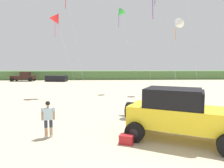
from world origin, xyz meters
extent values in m
cube|color=#4C703D|center=(-1.08, 44.10, 0.97)|extent=(90.00, 7.40, 1.95)
cube|color=yellow|center=(2.12, 4.41, 1.01)|extent=(4.75, 3.65, 0.90)
cube|color=black|center=(1.81, 4.57, 1.86)|extent=(2.85, 2.62, 0.80)
cube|color=black|center=(2.88, 4.02, 1.82)|extent=(0.86, 1.53, 0.72)
cylinder|color=black|center=(0.06, 5.47, 1.11)|extent=(0.62, 0.82, 0.77)
cylinder|color=black|center=(4.15, 4.52, 0.42)|extent=(0.88, 0.65, 0.84)
cylinder|color=black|center=(4.15, 4.52, 0.42)|extent=(0.48, 0.46, 0.38)
cylinder|color=black|center=(1.04, 6.13, 0.42)|extent=(0.88, 0.65, 0.84)
cylinder|color=black|center=(1.04, 6.13, 0.42)|extent=(0.48, 0.46, 0.38)
cylinder|color=black|center=(0.10, 4.30, 0.42)|extent=(0.88, 0.65, 0.84)
cylinder|color=black|center=(0.10, 4.30, 0.42)|extent=(0.48, 0.46, 0.38)
cylinder|color=tan|center=(-3.83, 5.01, 0.25)|extent=(0.14, 0.14, 0.49)
cylinder|color=#2D3347|center=(-3.83, 5.01, 0.64)|extent=(0.15, 0.15, 0.36)
cube|color=silver|center=(-3.84, 5.05, 0.05)|extent=(0.16, 0.28, 0.10)
cylinder|color=tan|center=(-3.62, 5.06, 0.25)|extent=(0.14, 0.14, 0.49)
cylinder|color=#2D3347|center=(-3.62, 5.06, 0.64)|extent=(0.15, 0.15, 0.36)
cube|color=silver|center=(-3.63, 5.10, 0.05)|extent=(0.16, 0.28, 0.10)
cube|color=silver|center=(-3.73, 5.04, 1.09)|extent=(0.44, 0.34, 0.54)
cylinder|color=tan|center=(-3.98, 4.99, 1.08)|extent=(0.09, 0.09, 0.56)
cylinder|color=silver|center=(-3.98, 4.99, 1.27)|extent=(0.11, 0.11, 0.16)
cylinder|color=tan|center=(-3.48, 5.09, 1.08)|extent=(0.09, 0.09, 0.56)
cylinder|color=silver|center=(-3.48, 5.09, 1.27)|extent=(0.11, 0.11, 0.16)
cylinder|color=tan|center=(-3.73, 5.04, 1.40)|extent=(0.10, 0.10, 0.08)
sphere|color=tan|center=(-3.73, 5.04, 1.54)|extent=(0.21, 0.21, 0.21)
sphere|color=black|center=(-3.72, 5.02, 1.56)|extent=(0.21, 0.21, 0.21)
cube|color=#B21E23|center=(-0.28, 4.08, 0.19)|extent=(0.65, 0.54, 0.38)
cube|color=black|center=(-17.59, 37.81, 0.76)|extent=(4.67, 2.08, 0.76)
cube|color=black|center=(-17.04, 37.79, 1.56)|extent=(1.67, 1.86, 0.84)
cylinder|color=black|center=(-15.70, 38.78, 0.38)|extent=(0.77, 0.29, 0.76)
cylinder|color=black|center=(-15.78, 36.69, 0.38)|extent=(0.77, 0.29, 0.76)
cylinder|color=black|center=(-19.40, 38.93, 0.38)|extent=(0.77, 0.29, 0.76)
cylinder|color=black|center=(-19.48, 36.83, 0.38)|extent=(0.77, 0.29, 0.76)
cube|color=black|center=(-10.51, 36.58, 0.60)|extent=(4.46, 2.54, 1.20)
cylinder|color=silver|center=(4.21, 17.56, 6.24)|extent=(1.66, 4.05, 12.39)
cylinder|color=purple|center=(2.48, 11.00, 7.39)|extent=(0.05, 0.27, 1.50)
cylinder|color=silver|center=(3.45, 9.93, 4.23)|extent=(1.65, 2.17, 8.36)
cone|color=red|center=(-6.02, 17.56, 7.97)|extent=(1.49, 1.34, 1.58)
cylinder|color=#E04C93|center=(-6.17, 17.56, 6.94)|extent=(0.05, 0.34, 1.46)
cylinder|color=silver|center=(-4.56, 15.47, 4.01)|extent=(2.93, 4.20, 7.92)
cylinder|color=red|center=(-5.15, 18.31, 9.91)|extent=(0.05, 0.11, 1.17)
cylinder|color=silver|center=(-3.84, 16.34, 5.39)|extent=(2.35, 3.95, 10.68)
cone|color=white|center=(6.55, 16.72, 7.49)|extent=(1.42, 1.74, 1.70)
cylinder|color=orange|center=(6.40, 16.72, 6.58)|extent=(0.05, 0.08, 1.30)
cylinder|color=silver|center=(6.20, 15.94, 3.77)|extent=(0.72, 1.58, 7.44)
cone|color=green|center=(0.92, 20.35, 9.45)|extent=(1.47, 1.31, 1.31)
cylinder|color=purple|center=(0.77, 20.35, 8.50)|extent=(0.05, 0.17, 1.42)
cylinder|color=silver|center=(1.87, 18.23, 4.75)|extent=(1.92, 4.25, 9.41)
cylinder|color=silver|center=(4.93, 10.58, 7.53)|extent=(1.52, 2.32, 14.96)
camera|label=1|loc=(-1.29, -3.83, 3.26)|focal=31.66mm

